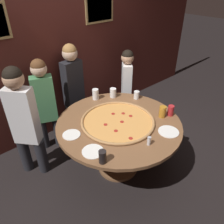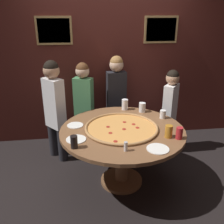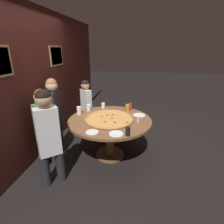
{
  "view_description": "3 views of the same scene",
  "coord_description": "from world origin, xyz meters",
  "views": [
    {
      "loc": [
        -1.44,
        -1.49,
        2.21
      ],
      "look_at": [
        -0.11,
        -0.0,
        0.93
      ],
      "focal_mm": 35.0,
      "sensor_mm": 36.0,
      "label": 1
    },
    {
      "loc": [
        -0.46,
        -2.57,
        2.01
      ],
      "look_at": [
        -0.11,
        0.05,
        0.94
      ],
      "focal_mm": 40.0,
      "sensor_mm": 36.0,
      "label": 2
    },
    {
      "loc": [
        -2.76,
        -0.53,
        1.92
      ],
      "look_at": [
        0.06,
        -0.03,
        0.85
      ],
      "focal_mm": 28.0,
      "sensor_mm": 36.0,
      "label": 3
    }
  ],
  "objects": [
    {
      "name": "diner_far_right",
      "position": [
        -0.82,
        0.7,
        0.81
      ],
      "size": [
        0.33,
        0.36,
        1.43
      ],
      "rotation": [
        0.0,
        0.0,
        2.27
      ],
      "color": "#232328",
      "rests_on": "ground_plane"
    },
    {
      "name": "condiment_shaker",
      "position": [
        -0.05,
        -0.49,
        0.79
      ],
      "size": [
        0.04,
        0.04,
        0.1
      ],
      "color": "silver",
      "rests_on": "dining_table"
    },
    {
      "name": "white_plate_left_side",
      "position": [
        -0.53,
        -0.19,
        0.74
      ],
      "size": [
        0.21,
        0.21,
        0.01
      ],
      "primitive_type": "cylinder",
      "color": "white",
      "rests_on": "dining_table"
    },
    {
      "name": "drink_cup_near_left",
      "position": [
        0.14,
        0.61,
        0.81
      ],
      "size": [
        0.08,
        0.08,
        0.15
      ],
      "primitive_type": "cylinder",
      "color": "white",
      "rests_on": "dining_table"
    },
    {
      "name": "dining_table",
      "position": [
        0.0,
        0.0,
        0.59
      ],
      "size": [
        1.45,
        1.45,
        0.74
      ],
      "color": "brown",
      "rests_on": "ground_plane"
    },
    {
      "name": "drink_cup_centre_back",
      "position": [
        0.56,
        -0.31,
        0.81
      ],
      "size": [
        0.07,
        0.07,
        0.13
      ],
      "primitive_type": "cylinder",
      "color": "#B22328",
      "rests_on": "dining_table"
    },
    {
      "name": "white_plate_beside_cup",
      "position": [
        0.27,
        -0.5,
        0.74
      ],
      "size": [
        0.23,
        0.23,
        0.01
      ],
      "primitive_type": "cylinder",
      "color": "white",
      "rests_on": "dining_table"
    },
    {
      "name": "back_wall",
      "position": [
        0.0,
        1.32,
        1.3
      ],
      "size": [
        6.4,
        0.08,
        2.6
      ],
      "color": "#4C1E19",
      "rests_on": "ground_plane"
    },
    {
      "name": "giant_pizza",
      "position": [
        -0.01,
        0.01,
        0.75
      ],
      "size": [
        0.86,
        0.86,
        0.03
      ],
      "color": "#E0994C",
      "rests_on": "dining_table"
    },
    {
      "name": "drink_cup_far_right",
      "position": [
        -0.55,
        -0.36,
        0.81
      ],
      "size": [
        0.07,
        0.07,
        0.13
      ],
      "primitive_type": "cylinder",
      "color": "black",
      "rests_on": "dining_table"
    },
    {
      "name": "drink_cup_beside_pizza",
      "position": [
        0.56,
        0.24,
        0.79
      ],
      "size": [
        0.07,
        0.07,
        0.11
      ],
      "primitive_type": "cylinder",
      "color": "white",
      "rests_on": "dining_table"
    },
    {
      "name": "drink_cup_by_shaker",
      "position": [
        0.46,
        -0.27,
        0.81
      ],
      "size": [
        0.08,
        0.08,
        0.14
      ],
      "primitive_type": "cylinder",
      "color": "#BC7A23",
      "rests_on": "dining_table"
    },
    {
      "name": "diner_side_left",
      "position": [
        -0.42,
        1.0,
        0.76
      ],
      "size": [
        0.35,
        0.24,
        1.34
      ],
      "rotation": [
        0.0,
        0.0,
        2.74
      ],
      "color": "#232328",
      "rests_on": "ground_plane"
    },
    {
      "name": "white_plate_right_side",
      "position": [
        -0.54,
        0.16,
        0.74
      ],
      "size": [
        0.19,
        0.19,
        0.01
      ],
      "primitive_type": "cylinder",
      "color": "white",
      "rests_on": "dining_table"
    },
    {
      "name": "drink_cup_far_left",
      "position": [
        0.36,
        0.49,
        0.8
      ],
      "size": [
        0.09,
        0.09,
        0.13
      ],
      "primitive_type": "cylinder",
      "color": "white",
      "rests_on": "dining_table"
    },
    {
      "name": "ground_plane",
      "position": [
        0.0,
        0.0,
        0.0
      ],
      "size": [
        24.0,
        24.0,
        0.0
      ],
      "primitive_type": "plane",
      "color": "black"
    },
    {
      "name": "diner_centre_back",
      "position": [
        0.09,
        1.08,
        0.8
      ],
      "size": [
        0.36,
        0.21,
        1.41
      ],
      "rotation": [
        0.0,
        0.0,
        -3.06
      ],
      "color": "#232328",
      "rests_on": "ground_plane"
    },
    {
      "name": "diner_side_right",
      "position": [
        0.83,
        0.7,
        0.71
      ],
      "size": [
        0.29,
        0.31,
        1.26
      ],
      "rotation": [
        0.0,
        0.0,
        -2.27
      ],
      "color": "#232328",
      "rests_on": "ground_plane"
    }
  ]
}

